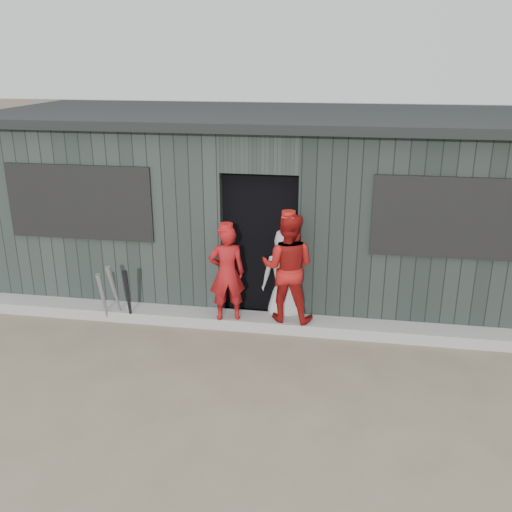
% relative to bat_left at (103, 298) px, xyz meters
% --- Properties ---
extents(ground, '(80.00, 80.00, 0.00)m').
position_rel_bat_left_xyz_m(ground, '(2.01, -1.60, -0.37)').
color(ground, brown).
rests_on(ground, ground).
extents(curb, '(8.00, 0.36, 0.15)m').
position_rel_bat_left_xyz_m(curb, '(2.01, 0.22, -0.29)').
color(curb, gray).
rests_on(curb, ground).
extents(bat_left, '(0.09, 0.22, 0.73)m').
position_rel_bat_left_xyz_m(bat_left, '(0.00, 0.00, 0.00)').
color(bat_left, gray).
rests_on(bat_left, ground).
extents(bat_mid, '(0.12, 0.31, 0.85)m').
position_rel_bat_left_xyz_m(bat_mid, '(0.16, 0.03, 0.06)').
color(bat_mid, gray).
rests_on(bat_mid, ground).
extents(bat_right, '(0.14, 0.31, 0.82)m').
position_rel_bat_left_xyz_m(bat_right, '(0.36, -0.02, 0.05)').
color(bat_right, black).
rests_on(bat_right, ground).
extents(player_red_left, '(0.53, 0.42, 1.26)m').
position_rel_bat_left_xyz_m(player_red_left, '(1.65, 0.11, 0.41)').
color(player_red_left, maroon).
rests_on(player_red_left, curb).
extents(player_red_right, '(0.74, 0.60, 1.42)m').
position_rel_bat_left_xyz_m(player_red_right, '(2.41, 0.23, 0.49)').
color(player_red_right, maroon).
rests_on(player_red_right, curb).
extents(player_grey_back, '(0.68, 0.50, 1.29)m').
position_rel_bat_left_xyz_m(player_grey_back, '(2.36, 0.48, 0.28)').
color(player_grey_back, '#B5B5B5').
rests_on(player_grey_back, ground).
extents(dugout, '(8.30, 3.30, 2.62)m').
position_rel_bat_left_xyz_m(dugout, '(2.01, 1.91, 0.92)').
color(dugout, black).
rests_on(dugout, ground).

